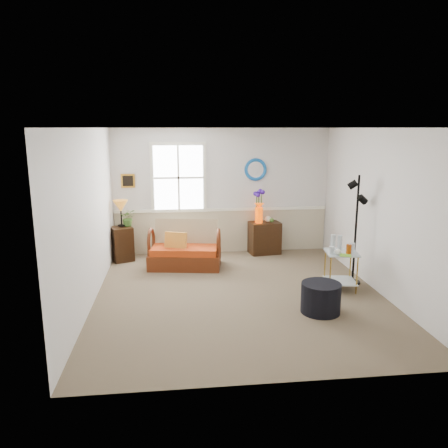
{
  "coord_description": "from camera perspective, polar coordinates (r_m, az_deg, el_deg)",
  "views": [
    {
      "loc": [
        -0.98,
        -6.49,
        2.6
      ],
      "look_at": [
        -0.21,
        0.29,
        1.09
      ],
      "focal_mm": 35.0,
      "sensor_mm": 36.0,
      "label": 1
    }
  ],
  "objects": [
    {
      "name": "floor",
      "position": [
        7.06,
        1.99,
        -9.15
      ],
      "size": [
        4.5,
        5.0,
        0.01
      ],
      "primitive_type": "cube",
      "color": "#756347",
      "rests_on": "ground"
    },
    {
      "name": "picture",
      "position": [
        9.08,
        -12.44,
        5.53
      ],
      "size": [
        0.28,
        0.03,
        0.28
      ],
      "primitive_type": "cube",
      "color": "#BF8425",
      "rests_on": "walls"
    },
    {
      "name": "flower_vase",
      "position": [
        9.03,
        4.6,
        2.29
      ],
      "size": [
        0.27,
        0.27,
        0.68
      ],
      "primitive_type": null,
      "rotation": [
        0.0,
        0.0,
        0.48
      ],
      "color": "#E03E00",
      "rests_on": "cabinet"
    },
    {
      "name": "loveseat",
      "position": [
        8.3,
        -5.13,
        -2.7
      ],
      "size": [
        1.43,
        0.95,
        0.87
      ],
      "primitive_type": null,
      "rotation": [
        0.0,
        0.0,
        -0.15
      ],
      "color": "#5A240E",
      "rests_on": "floor"
    },
    {
      "name": "wainscot",
      "position": [
        9.28,
        -0.24,
        -0.94
      ],
      "size": [
        4.46,
        0.02,
        0.9
      ],
      "primitive_type": "cube",
      "color": "#B9AE90",
      "rests_on": "walls"
    },
    {
      "name": "side_table",
      "position": [
        7.42,
        14.98,
        -5.9
      ],
      "size": [
        0.57,
        0.57,
        0.63
      ],
      "primitive_type": null,
      "rotation": [
        0.0,
        0.0,
        -0.14
      ],
      "color": "gold",
      "rests_on": "floor"
    },
    {
      "name": "chair_rail",
      "position": [
        9.17,
        -0.23,
        1.9
      ],
      "size": [
        4.46,
        0.04,
        0.06
      ],
      "primitive_type": "cube",
      "color": "white",
      "rests_on": "walls"
    },
    {
      "name": "ottoman",
      "position": [
        6.49,
        12.53,
        -9.39
      ],
      "size": [
        0.74,
        0.74,
        0.44
      ],
      "primitive_type": "cylinder",
      "rotation": [
        0.0,
        0.0,
        0.38
      ],
      "color": "black",
      "rests_on": "floor"
    },
    {
      "name": "tabletop_items",
      "position": [
        7.25,
        15.12,
        -2.61
      ],
      "size": [
        0.56,
        0.56,
        0.27
      ],
      "primitive_type": null,
      "rotation": [
        0.0,
        0.0,
        -0.32
      ],
      "color": "silver",
      "rests_on": "side_table"
    },
    {
      "name": "window",
      "position": [
        9.02,
        -5.96,
        6.03
      ],
      "size": [
        1.14,
        0.06,
        1.44
      ],
      "primitive_type": null,
      "color": "white",
      "rests_on": "walls"
    },
    {
      "name": "floor_lamp",
      "position": [
        7.61,
        16.82,
        -0.8
      ],
      "size": [
        0.33,
        0.33,
        1.85
      ],
      "primitive_type": null,
      "rotation": [
        0.0,
        0.0,
        -0.28
      ],
      "color": "black",
      "rests_on": "floor"
    },
    {
      "name": "lamp_stand",
      "position": [
        8.92,
        -13.16,
        -2.54
      ],
      "size": [
        0.5,
        0.5,
        0.68
      ],
      "primitive_type": null,
      "rotation": [
        0.0,
        0.0,
        0.39
      ],
      "color": "#321A0B",
      "rests_on": "floor"
    },
    {
      "name": "table_lamp",
      "position": [
        8.82,
        -13.3,
        1.33
      ],
      "size": [
        0.4,
        0.4,
        0.53
      ],
      "primitive_type": null,
      "rotation": [
        0.0,
        0.0,
        0.56
      ],
      "color": "#C0711F",
      "rests_on": "lamp_stand"
    },
    {
      "name": "potted_plant",
      "position": [
        8.88,
        -12.4,
        0.57
      ],
      "size": [
        0.35,
        0.38,
        0.27
      ],
      "primitive_type": "imported",
      "rotation": [
        0.0,
        0.0,
        0.12
      ],
      "color": "#3D6425",
      "rests_on": "lamp_stand"
    },
    {
      "name": "cabinet",
      "position": [
        9.23,
        5.31,
        -1.8
      ],
      "size": [
        0.68,
        0.49,
        0.67
      ],
      "primitive_type": null,
      "rotation": [
        0.0,
        0.0,
        0.14
      ],
      "color": "#321A0B",
      "rests_on": "floor"
    },
    {
      "name": "throw_pillow",
      "position": [
        8.23,
        -6.33,
        -2.49
      ],
      "size": [
        0.42,
        0.24,
        0.41
      ],
      "primitive_type": null,
      "rotation": [
        0.0,
        0.0,
        -0.35
      ],
      "color": "#E05B07",
      "rests_on": "loveseat"
    },
    {
      "name": "ceiling",
      "position": [
        6.56,
        2.17,
        12.45
      ],
      "size": [
        4.5,
        5.0,
        0.01
      ],
      "primitive_type": "cube",
      "color": "white",
      "rests_on": "walls"
    },
    {
      "name": "mirror",
      "position": [
        9.17,
        4.14,
        7.11
      ],
      "size": [
        0.47,
        0.07,
        0.47
      ],
      "primitive_type": "torus",
      "rotation": [
        1.57,
        0.0,
        0.0
      ],
      "color": "#117ACA",
      "rests_on": "walls"
    },
    {
      "name": "walls",
      "position": [
        6.69,
        2.07,
        1.25
      ],
      "size": [
        4.51,
        5.01,
        2.6
      ],
      "color": "silver",
      "rests_on": "floor"
    }
  ]
}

